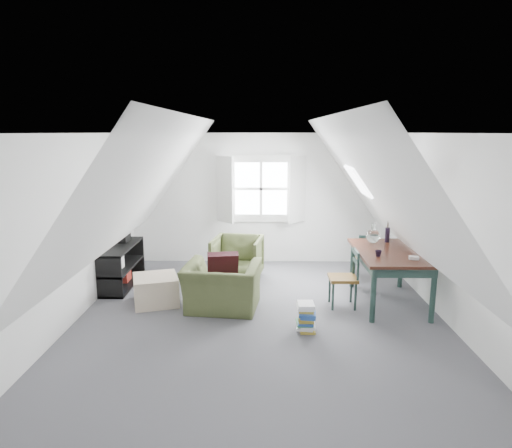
{
  "coord_description": "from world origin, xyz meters",
  "views": [
    {
      "loc": [
        0.03,
        -5.96,
        2.51
      ],
      "look_at": [
        -0.07,
        0.6,
        1.19
      ],
      "focal_mm": 32.0,
      "sensor_mm": 36.0,
      "label": 1
    }
  ],
  "objects_px": {
    "dining_chair_far": "(366,256)",
    "dining_chair_near": "(345,277)",
    "magazine_stack": "(306,317)",
    "ottoman": "(156,290)",
    "dining_table": "(390,258)",
    "armchair_near": "(223,309)",
    "armchair_far": "(237,279)",
    "media_shelf": "(120,268)"
  },
  "relations": [
    {
      "from": "ottoman",
      "to": "dining_table",
      "type": "relative_size",
      "value": 0.39
    },
    {
      "from": "dining_chair_far",
      "to": "dining_chair_near",
      "type": "bearing_deg",
      "value": 69.64
    },
    {
      "from": "dining_table",
      "to": "magazine_stack",
      "type": "distance_m",
      "value": 1.72
    },
    {
      "from": "ottoman",
      "to": "magazine_stack",
      "type": "relative_size",
      "value": 1.72
    },
    {
      "from": "ottoman",
      "to": "magazine_stack",
      "type": "distance_m",
      "value": 2.34
    },
    {
      "from": "armchair_far",
      "to": "magazine_stack",
      "type": "bearing_deg",
      "value": -55.13
    },
    {
      "from": "dining_table",
      "to": "dining_chair_near",
      "type": "distance_m",
      "value": 0.73
    },
    {
      "from": "armchair_far",
      "to": "dining_chair_far",
      "type": "distance_m",
      "value": 2.26
    },
    {
      "from": "armchair_far",
      "to": "dining_table",
      "type": "distance_m",
      "value": 2.64
    },
    {
      "from": "dining_table",
      "to": "magazine_stack",
      "type": "xyz_separation_m",
      "value": [
        -1.31,
        -1.0,
        -0.51
      ]
    },
    {
      "from": "dining_table",
      "to": "dining_chair_near",
      "type": "height_order",
      "value": "dining_chair_near"
    },
    {
      "from": "armchair_far",
      "to": "media_shelf",
      "type": "height_order",
      "value": "media_shelf"
    },
    {
      "from": "dining_chair_near",
      "to": "magazine_stack",
      "type": "relative_size",
      "value": 2.32
    },
    {
      "from": "armchair_far",
      "to": "dining_chair_near",
      "type": "xyz_separation_m",
      "value": [
        1.64,
        -1.22,
        0.44
      ]
    },
    {
      "from": "armchair_near",
      "to": "dining_chair_far",
      "type": "xyz_separation_m",
      "value": [
        2.36,
        1.39,
        0.43
      ]
    },
    {
      "from": "dining_table",
      "to": "dining_chair_near",
      "type": "xyz_separation_m",
      "value": [
        -0.67,
        -0.14,
        -0.25
      ]
    },
    {
      "from": "armchair_far",
      "to": "dining_chair_far",
      "type": "height_order",
      "value": "dining_chair_far"
    },
    {
      "from": "armchair_far",
      "to": "media_shelf",
      "type": "relative_size",
      "value": 0.63
    },
    {
      "from": "armchair_near",
      "to": "dining_table",
      "type": "height_order",
      "value": "dining_table"
    },
    {
      "from": "armchair_near",
      "to": "magazine_stack",
      "type": "distance_m",
      "value": 1.36
    },
    {
      "from": "armchair_far",
      "to": "magazine_stack",
      "type": "xyz_separation_m",
      "value": [
        1.0,
        -2.07,
        0.18
      ]
    },
    {
      "from": "armchair_near",
      "to": "dining_table",
      "type": "bearing_deg",
      "value": -166.38
    },
    {
      "from": "dining_table",
      "to": "magazine_stack",
      "type": "bearing_deg",
      "value": -139.14
    },
    {
      "from": "dining_chair_far",
      "to": "magazine_stack",
      "type": "height_order",
      "value": "dining_chair_far"
    },
    {
      "from": "ottoman",
      "to": "media_shelf",
      "type": "height_order",
      "value": "media_shelf"
    },
    {
      "from": "dining_chair_far",
      "to": "dining_chair_near",
      "type": "relative_size",
      "value": 0.97
    },
    {
      "from": "dining_chair_near",
      "to": "ottoman",
      "type": "bearing_deg",
      "value": -93.5
    },
    {
      "from": "armchair_near",
      "to": "magazine_stack",
      "type": "relative_size",
      "value": 2.85
    },
    {
      "from": "dining_chair_far",
      "to": "magazine_stack",
      "type": "bearing_deg",
      "value": 64.53
    },
    {
      "from": "ottoman",
      "to": "dining_table",
      "type": "bearing_deg",
      "value": 1.18
    },
    {
      "from": "media_shelf",
      "to": "armchair_far",
      "type": "bearing_deg",
      "value": 12.84
    },
    {
      "from": "armchair_near",
      "to": "ottoman",
      "type": "xyz_separation_m",
      "value": [
        -1.01,
        0.22,
        0.21
      ]
    },
    {
      "from": "dining_table",
      "to": "media_shelf",
      "type": "xyz_separation_m",
      "value": [
        -4.23,
        0.7,
        -0.39
      ]
    },
    {
      "from": "dining_table",
      "to": "armchair_far",
      "type": "bearing_deg",
      "value": 158.59
    },
    {
      "from": "dining_chair_near",
      "to": "media_shelf",
      "type": "bearing_deg",
      "value": -105.37
    },
    {
      "from": "magazine_stack",
      "to": "ottoman",
      "type": "bearing_deg",
      "value": 156.69
    },
    {
      "from": "dining_table",
      "to": "armchair_near",
      "type": "bearing_deg",
      "value": -169.78
    },
    {
      "from": "dining_chair_near",
      "to": "magazine_stack",
      "type": "height_order",
      "value": "dining_chair_near"
    },
    {
      "from": "armchair_near",
      "to": "dining_chair_near",
      "type": "height_order",
      "value": "dining_chair_near"
    },
    {
      "from": "dining_table",
      "to": "dining_chair_far",
      "type": "height_order",
      "value": "dining_chair_far"
    },
    {
      "from": "armchair_near",
      "to": "dining_chair_near",
      "type": "distance_m",
      "value": 1.84
    },
    {
      "from": "armchair_near",
      "to": "armchair_far",
      "type": "relative_size",
      "value": 1.25
    }
  ]
}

